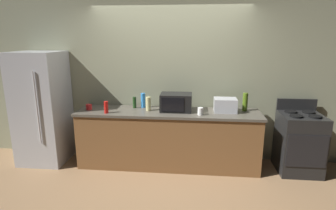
{
  "coord_description": "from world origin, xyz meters",
  "views": [
    {
      "loc": [
        0.41,
        -3.65,
        2.01
      ],
      "look_at": [
        0.0,
        0.4,
        1.0
      ],
      "focal_mm": 29.14,
      "sensor_mm": 36.0,
      "label": 1
    }
  ],
  "objects_px": {
    "bottle_vinegar": "(148,104)",
    "bottle_hot_sauce": "(106,107)",
    "bottle_wine": "(135,102)",
    "mug_white": "(200,111)",
    "bottle_olive_oil": "(245,102)",
    "toaster_oven": "(225,105)",
    "mug_red": "(89,107)",
    "microwave": "(176,102)",
    "bottle_spray_cleaner": "(143,100)",
    "refrigerator": "(42,108)",
    "stove_range": "(299,143)"
  },
  "relations": [
    {
      "from": "bottle_wine",
      "to": "bottle_hot_sauce",
      "type": "bearing_deg",
      "value": -135.33
    },
    {
      "from": "stove_range",
      "to": "bottle_olive_oil",
      "type": "xyz_separation_m",
      "value": [
        -0.81,
        0.15,
        0.58
      ]
    },
    {
      "from": "microwave",
      "to": "mug_red",
      "type": "height_order",
      "value": "microwave"
    },
    {
      "from": "bottle_wine",
      "to": "mug_white",
      "type": "height_order",
      "value": "bottle_wine"
    },
    {
      "from": "bottle_hot_sauce",
      "to": "refrigerator",
      "type": "bearing_deg",
      "value": 170.24
    },
    {
      "from": "refrigerator",
      "to": "mug_white",
      "type": "bearing_deg",
      "value": -3.38
    },
    {
      "from": "bottle_vinegar",
      "to": "bottle_hot_sauce",
      "type": "relative_size",
      "value": 1.19
    },
    {
      "from": "mug_red",
      "to": "bottle_wine",
      "type": "bearing_deg",
      "value": 14.81
    },
    {
      "from": "stove_range",
      "to": "mug_white",
      "type": "xyz_separation_m",
      "value": [
        -1.5,
        -0.15,
        0.49
      ]
    },
    {
      "from": "stove_range",
      "to": "bottle_hot_sauce",
      "type": "xyz_separation_m",
      "value": [
        -2.92,
        -0.19,
        0.53
      ]
    },
    {
      "from": "bottle_spray_cleaner",
      "to": "bottle_hot_sauce",
      "type": "relative_size",
      "value": 1.3
    },
    {
      "from": "stove_range",
      "to": "bottle_spray_cleaner",
      "type": "distance_m",
      "value": 2.5
    },
    {
      "from": "bottle_wine",
      "to": "bottle_olive_oil",
      "type": "xyz_separation_m",
      "value": [
        1.75,
        -0.01,
        0.05
      ]
    },
    {
      "from": "bottle_olive_oil",
      "to": "bottle_spray_cleaner",
      "type": "height_order",
      "value": "bottle_olive_oil"
    },
    {
      "from": "mug_white",
      "to": "mug_red",
      "type": "distance_m",
      "value": 1.75
    },
    {
      "from": "bottle_wine",
      "to": "bottle_spray_cleaner",
      "type": "relative_size",
      "value": 0.76
    },
    {
      "from": "bottle_vinegar",
      "to": "bottle_hot_sauce",
      "type": "distance_m",
      "value": 0.64
    },
    {
      "from": "refrigerator",
      "to": "mug_red",
      "type": "height_order",
      "value": "refrigerator"
    },
    {
      "from": "bottle_wine",
      "to": "bottle_hot_sauce",
      "type": "distance_m",
      "value": 0.5
    },
    {
      "from": "bottle_olive_oil",
      "to": "bottle_spray_cleaner",
      "type": "bearing_deg",
      "value": 178.15
    },
    {
      "from": "stove_range",
      "to": "bottle_hot_sauce",
      "type": "bearing_deg",
      "value": -176.18
    },
    {
      "from": "bottle_wine",
      "to": "bottle_olive_oil",
      "type": "distance_m",
      "value": 1.75
    },
    {
      "from": "bottle_vinegar",
      "to": "mug_white",
      "type": "bearing_deg",
      "value": -11.24
    },
    {
      "from": "bottle_spray_cleaner",
      "to": "refrigerator",
      "type": "bearing_deg",
      "value": -172.9
    },
    {
      "from": "bottle_olive_oil",
      "to": "bottle_hot_sauce",
      "type": "height_order",
      "value": "bottle_olive_oil"
    },
    {
      "from": "stove_range",
      "to": "mug_white",
      "type": "distance_m",
      "value": 1.59
    },
    {
      "from": "refrigerator",
      "to": "bottle_wine",
      "type": "relative_size",
      "value": 9.98
    },
    {
      "from": "microwave",
      "to": "toaster_oven",
      "type": "xyz_separation_m",
      "value": [
        0.75,
        0.01,
        -0.03
      ]
    },
    {
      "from": "mug_white",
      "to": "bottle_hot_sauce",
      "type": "bearing_deg",
      "value": -178.18
    },
    {
      "from": "toaster_oven",
      "to": "bottle_olive_oil",
      "type": "distance_m",
      "value": 0.33
    },
    {
      "from": "bottle_wine",
      "to": "bottle_spray_cleaner",
      "type": "bearing_deg",
      "value": 18.66
    },
    {
      "from": "bottle_hot_sauce",
      "to": "mug_white",
      "type": "xyz_separation_m",
      "value": [
        1.41,
        0.04,
        -0.04
      ]
    },
    {
      "from": "bottle_vinegar",
      "to": "bottle_hot_sauce",
      "type": "bearing_deg",
      "value": -161.43
    },
    {
      "from": "bottle_olive_oil",
      "to": "toaster_oven",
      "type": "bearing_deg",
      "value": -163.95
    },
    {
      "from": "bottle_vinegar",
      "to": "toaster_oven",
      "type": "bearing_deg",
      "value": 2.46
    },
    {
      "from": "microwave",
      "to": "toaster_oven",
      "type": "height_order",
      "value": "microwave"
    },
    {
      "from": "bottle_wine",
      "to": "toaster_oven",
      "type": "bearing_deg",
      "value": -3.88
    },
    {
      "from": "stove_range",
      "to": "bottle_wine",
      "type": "height_order",
      "value": "same"
    },
    {
      "from": "toaster_oven",
      "to": "mug_red",
      "type": "bearing_deg",
      "value": -177.68
    },
    {
      "from": "stove_range",
      "to": "mug_red",
      "type": "bearing_deg",
      "value": -179.54
    },
    {
      "from": "refrigerator",
      "to": "bottle_vinegar",
      "type": "bearing_deg",
      "value": 0.31
    },
    {
      "from": "bottle_olive_oil",
      "to": "bottle_spray_cleaner",
      "type": "distance_m",
      "value": 1.61
    },
    {
      "from": "bottle_vinegar",
      "to": "bottle_olive_oil",
      "type": "bearing_deg",
      "value": 5.37
    },
    {
      "from": "microwave",
      "to": "bottle_spray_cleaner",
      "type": "height_order",
      "value": "microwave"
    },
    {
      "from": "refrigerator",
      "to": "stove_range",
      "type": "relative_size",
      "value": 1.67
    },
    {
      "from": "refrigerator",
      "to": "bottle_olive_oil",
      "type": "relative_size",
      "value": 6.37
    },
    {
      "from": "refrigerator",
      "to": "stove_range",
      "type": "distance_m",
      "value": 4.07
    },
    {
      "from": "refrigerator",
      "to": "stove_range",
      "type": "xyz_separation_m",
      "value": [
        4.05,
        0.0,
        -0.44
      ]
    },
    {
      "from": "bottle_vinegar",
      "to": "bottle_olive_oil",
      "type": "distance_m",
      "value": 1.5
    },
    {
      "from": "bottle_vinegar",
      "to": "mug_white",
      "type": "xyz_separation_m",
      "value": [
        0.8,
        -0.16,
        -0.05
      ]
    }
  ]
}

